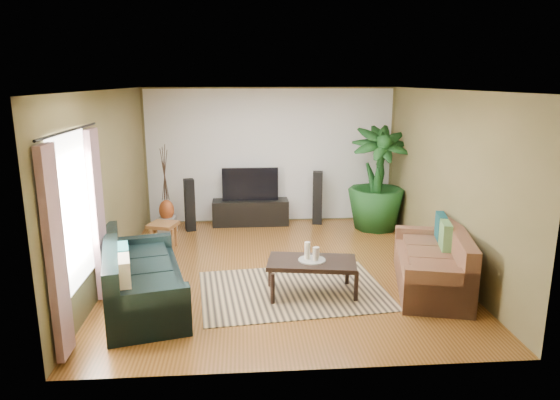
{
  "coord_description": "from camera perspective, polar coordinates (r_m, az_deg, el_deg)",
  "views": [
    {
      "loc": [
        -0.56,
        -7.19,
        2.84
      ],
      "look_at": [
        0.0,
        0.2,
        1.05
      ],
      "focal_mm": 32.0,
      "sensor_mm": 36.0,
      "label": 1
    }
  ],
  "objects": [
    {
      "name": "candle_mid",
      "position": [
        6.67,
        4.07,
        -6.17
      ],
      "size": [
        0.07,
        0.07,
        0.18
      ],
      "primitive_type": "cylinder",
      "color": "beige",
      "rests_on": "candle_tray"
    },
    {
      "name": "window_pane",
      "position": [
        6.08,
        -22.61,
        -1.18
      ],
      "size": [
        0.0,
        1.8,
        1.8
      ],
      "primitive_type": "plane",
      "rotation": [
        1.57,
        0.0,
        1.57
      ],
      "color": "white",
      "rests_on": "ground"
    },
    {
      "name": "curtain_far",
      "position": [
        6.82,
        -20.11,
        -1.61
      ],
      "size": [
        0.08,
        0.35,
        2.2
      ],
      "primitive_type": "cube",
      "color": "gray",
      "rests_on": "ground"
    },
    {
      "name": "curtain_near",
      "position": [
        5.45,
        -24.27,
        -5.71
      ],
      "size": [
        0.08,
        0.35,
        2.2
      ],
      "primitive_type": "cube",
      "color": "gray",
      "rests_on": "ground"
    },
    {
      "name": "sofa_right",
      "position": [
        7.29,
        16.88,
        -6.36
      ],
      "size": [
        1.31,
        2.09,
        0.85
      ],
      "primitive_type": "cube",
      "rotation": [
        0.0,
        0.0,
        -1.81
      ],
      "color": "brown",
      "rests_on": "floor"
    },
    {
      "name": "speaker_left",
      "position": [
        9.71,
        -10.28,
        -0.56
      ],
      "size": [
        0.23,
        0.24,
        1.01
      ],
      "primitive_type": "cube",
      "rotation": [
        0.0,
        0.0,
        0.26
      ],
      "color": "black",
      "rests_on": "floor"
    },
    {
      "name": "candle_short",
      "position": [
        6.78,
        4.2,
        -6.0
      ],
      "size": [
        0.07,
        0.07,
        0.15
      ],
      "primitive_type": "cylinder",
      "color": "beige",
      "rests_on": "candle_tray"
    },
    {
      "name": "area_rug",
      "position": [
        7.01,
        1.47,
        -10.27
      ],
      "size": [
        2.69,
        2.04,
        0.01
      ],
      "primitive_type": "cube",
      "rotation": [
        0.0,
        0.0,
        0.11
      ],
      "color": "tan",
      "rests_on": "floor"
    },
    {
      "name": "floor",
      "position": [
        7.75,
        0.11,
        -7.92
      ],
      "size": [
        5.5,
        5.5,
        0.0
      ],
      "primitive_type": "plane",
      "color": "brown",
      "rests_on": "ground"
    },
    {
      "name": "candle_tall",
      "position": [
        6.72,
        3.14,
        -5.78
      ],
      "size": [
        0.07,
        0.07,
        0.24
      ],
      "primitive_type": "cylinder",
      "color": "silver",
      "rests_on": "candle_tray"
    },
    {
      "name": "speaker_right",
      "position": [
        10.04,
        4.3,
        0.26
      ],
      "size": [
        0.22,
        0.24,
        1.07
      ],
      "primitive_type": "cube",
      "rotation": [
        0.0,
        0.0,
        -0.16
      ],
      "color": "black",
      "rests_on": "floor"
    },
    {
      "name": "tv_stand",
      "position": [
        10.03,
        -3.38,
        -1.41
      ],
      "size": [
        1.51,
        0.46,
        0.5
      ],
      "primitive_type": "cube",
      "rotation": [
        0.0,
        0.0,
        0.01
      ],
      "color": "black",
      "rests_on": "floor"
    },
    {
      "name": "potted_plant",
      "position": [
        9.74,
        11.07,
        2.4
      ],
      "size": [
        1.14,
        1.14,
        1.98
      ],
      "primitive_type": "imported",
      "rotation": [
        0.0,
        0.0,
        0.02
      ],
      "color": "#164418",
      "rests_on": "floor"
    },
    {
      "name": "ceiling",
      "position": [
        7.21,
        0.12,
        12.47
      ],
      "size": [
        5.5,
        5.5,
        0.0
      ],
      "primitive_type": "plane",
      "rotation": [
        3.14,
        0.0,
        0.0
      ],
      "color": "white",
      "rests_on": "ground"
    },
    {
      "name": "television",
      "position": [
        9.89,
        -3.43,
        1.83
      ],
      "size": [
        1.11,
        0.06,
        0.65
      ],
      "primitive_type": "cube",
      "color": "black",
      "rests_on": "tv_stand"
    },
    {
      "name": "coffee_table",
      "position": [
        6.83,
        3.64,
        -8.81
      ],
      "size": [
        1.26,
        0.82,
        0.48
      ],
      "primitive_type": "cube",
      "rotation": [
        0.0,
        0.0,
        -0.16
      ],
      "color": "black",
      "rests_on": "floor"
    },
    {
      "name": "sofa_left",
      "position": [
        6.73,
        -15.36,
        -7.96
      ],
      "size": [
        1.41,
        2.32,
        0.85
      ],
      "primitive_type": "cube",
      "rotation": [
        0.0,
        0.0,
        1.81
      ],
      "color": "black",
      "rests_on": "floor"
    },
    {
      "name": "backwall_panel",
      "position": [
        10.05,
        -1.1,
        5.05
      ],
      "size": [
        4.9,
        0.0,
        4.9
      ],
      "primitive_type": "plane",
      "rotation": [
        1.57,
        0.0,
        0.0
      ],
      "color": "white",
      "rests_on": "ground"
    },
    {
      "name": "vase",
      "position": [
        9.64,
        -12.84,
        -1.13
      ],
      "size": [
        0.28,
        0.28,
        0.39
      ],
      "primitive_type": "ellipsoid",
      "color": "#943F1A",
      "rests_on": "pedestal"
    },
    {
      "name": "wall_right",
      "position": [
        7.95,
        18.4,
        2.09
      ],
      "size": [
        0.0,
        5.5,
        5.5
      ],
      "primitive_type": "plane",
      "rotation": [
        1.57,
        0.0,
        -1.57
      ],
      "color": "brown",
      "rests_on": "ground"
    },
    {
      "name": "wall_left",
      "position": [
        7.59,
        -19.06,
        1.51
      ],
      "size": [
        0.0,
        5.5,
        5.5
      ],
      "primitive_type": "plane",
      "rotation": [
        1.57,
        0.0,
        1.57
      ],
      "color": "brown",
      "rests_on": "ground"
    },
    {
      "name": "candle_tray",
      "position": [
        6.74,
        3.67,
        -6.85
      ],
      "size": [
        0.36,
        0.36,
        0.02
      ],
      "primitive_type": "cylinder",
      "color": "#969690",
      "rests_on": "coffee_table"
    },
    {
      "name": "plant_pot",
      "position": [
        9.94,
        10.85,
        -2.41
      ],
      "size": [
        0.37,
        0.37,
        0.29
      ],
      "primitive_type": "cylinder",
      "color": "black",
      "rests_on": "floor"
    },
    {
      "name": "wall_front",
      "position": [
        4.71,
        2.74,
        -4.85
      ],
      "size": [
        5.0,
        0.0,
        5.0
      ],
      "primitive_type": "plane",
      "rotation": [
        -1.57,
        0.0,
        0.0
      ],
      "color": "brown",
      "rests_on": "ground"
    },
    {
      "name": "side_table",
      "position": [
        8.78,
        -13.17,
        -4.05
      ],
      "size": [
        0.55,
        0.55,
        0.47
      ],
      "primitive_type": "cube",
      "rotation": [
        0.0,
        0.0,
        -0.3
      ],
      "color": "brown",
      "rests_on": "floor"
    },
    {
      "name": "curtain_rod",
      "position": [
        5.91,
        -22.94,
        7.29
      ],
      "size": [
        0.03,
        1.9,
        0.03
      ],
      "primitive_type": "cylinder",
      "rotation": [
        1.57,
        0.0,
        0.0
      ],
      "color": "black",
      "rests_on": "ground"
    },
    {
      "name": "wall_back",
      "position": [
        10.06,
        -1.11,
        5.06
      ],
      "size": [
        5.0,
        0.0,
        5.0
      ],
      "primitive_type": "plane",
      "rotation": [
        1.57,
        0.0,
        0.0
      ],
      "color": "brown",
      "rests_on": "ground"
    },
    {
      "name": "pedestal",
      "position": [
        9.71,
        -12.75,
        -2.82
      ],
      "size": [
        0.33,
        0.33,
        0.31
      ],
      "primitive_type": "cube",
      "rotation": [
        0.0,
        0.0,
        -0.09
      ],
      "color": "gray",
      "rests_on": "floor"
    }
  ]
}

